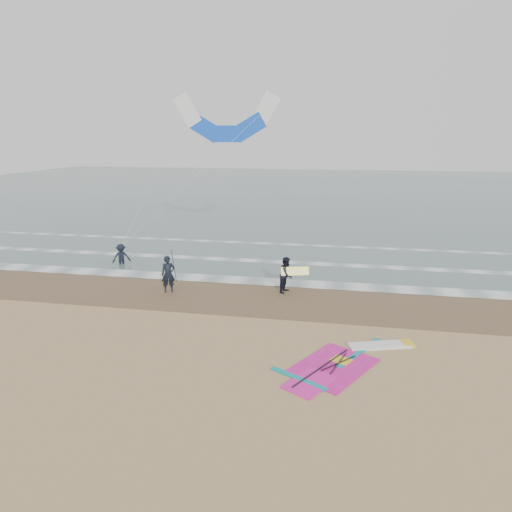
% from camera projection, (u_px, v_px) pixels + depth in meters
% --- Properties ---
extents(ground, '(120.00, 120.00, 0.00)m').
position_uv_depth(ground, '(240.00, 358.00, 15.11)').
color(ground, tan).
rests_on(ground, ground).
extents(sea_water, '(120.00, 80.00, 0.02)m').
position_uv_depth(sea_water, '(318.00, 191.00, 60.72)').
color(sea_water, '#47605E').
rests_on(sea_water, ground).
extents(wet_sand_band, '(120.00, 5.00, 0.01)m').
position_uv_depth(wet_sand_band, '(268.00, 297.00, 20.81)').
color(wet_sand_band, brown).
rests_on(wet_sand_band, ground).
extents(foam_waterline, '(120.00, 9.15, 0.02)m').
position_uv_depth(foam_waterline, '(281.00, 270.00, 25.03)').
color(foam_waterline, white).
rests_on(foam_waterline, ground).
extents(windsurf_rig, '(4.74, 4.49, 0.11)m').
position_uv_depth(windsurf_rig, '(347.00, 361.00, 14.90)').
color(windsurf_rig, white).
rests_on(windsurf_rig, ground).
extents(person_standing, '(0.75, 0.64, 1.74)m').
position_uv_depth(person_standing, '(168.00, 274.00, 21.35)').
color(person_standing, black).
rests_on(person_standing, ground).
extents(person_walking, '(0.84, 0.97, 1.70)m').
position_uv_depth(person_walking, '(287.00, 275.00, 21.35)').
color(person_walking, black).
rests_on(person_walking, ground).
extents(person_wading, '(1.17, 1.05, 1.57)m').
position_uv_depth(person_wading, '(121.00, 252.00, 25.86)').
color(person_wading, black).
rests_on(person_wading, ground).
extents(held_pole, '(0.17, 0.86, 1.82)m').
position_uv_depth(held_pole, '(174.00, 266.00, 21.19)').
color(held_pole, black).
rests_on(held_pole, ground).
extents(carried_kiteboard, '(1.30, 0.51, 0.39)m').
position_uv_depth(carried_kiteboard, '(295.00, 271.00, 21.12)').
color(carried_kiteboard, yellow).
rests_on(carried_kiteboard, ground).
extents(surf_kite, '(8.57, 3.86, 8.65)m').
position_uv_depth(surf_kite, '(226.00, 122.00, 26.68)').
color(surf_kite, white).
rests_on(surf_kite, ground).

